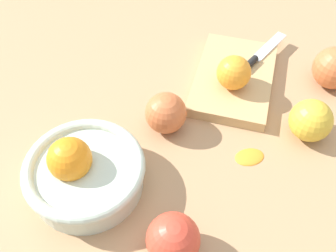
{
  "coord_description": "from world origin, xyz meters",
  "views": [
    {
      "loc": [
        -0.44,
        -0.12,
        0.56
      ],
      "look_at": [
        -0.06,
        0.07,
        0.04
      ],
      "focal_mm": 42.44,
      "sensor_mm": 36.0,
      "label": 1
    }
  ],
  "objects_px": {
    "orange_on_board": "(234,73)",
    "apple_front_right": "(311,120)",
    "apple_mid_left": "(173,239)",
    "apple_back_left": "(166,113)",
    "cutting_board": "(234,79)",
    "apple_front_right_2": "(334,68)",
    "bowl": "(84,172)",
    "knife": "(258,56)"
  },
  "relations": [
    {
      "from": "apple_back_left",
      "to": "bowl",
      "type": "bearing_deg",
      "value": 159.5
    },
    {
      "from": "orange_on_board",
      "to": "apple_mid_left",
      "type": "distance_m",
      "value": 0.34
    },
    {
      "from": "bowl",
      "to": "apple_mid_left",
      "type": "bearing_deg",
      "value": -102.76
    },
    {
      "from": "apple_front_right_2",
      "to": "apple_back_left",
      "type": "distance_m",
      "value": 0.34
    },
    {
      "from": "bowl",
      "to": "apple_front_right_2",
      "type": "distance_m",
      "value": 0.51
    },
    {
      "from": "apple_front_right",
      "to": "apple_front_right_2",
      "type": "height_order",
      "value": "apple_front_right_2"
    },
    {
      "from": "apple_mid_left",
      "to": "apple_front_right",
      "type": "relative_size",
      "value": 1.02
    },
    {
      "from": "orange_on_board",
      "to": "apple_back_left",
      "type": "distance_m",
      "value": 0.15
    },
    {
      "from": "cutting_board",
      "to": "apple_front_right_2",
      "type": "distance_m",
      "value": 0.19
    },
    {
      "from": "apple_mid_left",
      "to": "apple_front_right_2",
      "type": "distance_m",
      "value": 0.47
    },
    {
      "from": "bowl",
      "to": "apple_mid_left",
      "type": "height_order",
      "value": "bowl"
    },
    {
      "from": "apple_mid_left",
      "to": "apple_back_left",
      "type": "bearing_deg",
      "value": 28.61
    },
    {
      "from": "orange_on_board",
      "to": "apple_mid_left",
      "type": "height_order",
      "value": "orange_on_board"
    },
    {
      "from": "orange_on_board",
      "to": "apple_front_right",
      "type": "bearing_deg",
      "value": -103.08
    },
    {
      "from": "bowl",
      "to": "orange_on_board",
      "type": "distance_m",
      "value": 0.33
    },
    {
      "from": "cutting_board",
      "to": "apple_back_left",
      "type": "distance_m",
      "value": 0.18
    },
    {
      "from": "bowl",
      "to": "knife",
      "type": "bearing_deg",
      "value": -22.12
    },
    {
      "from": "bowl",
      "to": "cutting_board",
      "type": "xyz_separation_m",
      "value": [
        0.33,
        -0.13,
        -0.02
      ]
    },
    {
      "from": "bowl",
      "to": "knife",
      "type": "relative_size",
      "value": 1.23
    },
    {
      "from": "apple_mid_left",
      "to": "apple_front_right",
      "type": "distance_m",
      "value": 0.32
    },
    {
      "from": "apple_front_right",
      "to": "bowl",
      "type": "bearing_deg",
      "value": 131.31
    },
    {
      "from": "bowl",
      "to": "apple_front_right_2",
      "type": "relative_size",
      "value": 2.32
    },
    {
      "from": "apple_mid_left",
      "to": "apple_front_right_2",
      "type": "height_order",
      "value": "apple_front_right_2"
    },
    {
      "from": "apple_front_right",
      "to": "apple_back_left",
      "type": "relative_size",
      "value": 1.01
    },
    {
      "from": "cutting_board",
      "to": "knife",
      "type": "xyz_separation_m",
      "value": [
        0.07,
        -0.03,
        0.02
      ]
    },
    {
      "from": "apple_front_right_2",
      "to": "apple_back_left",
      "type": "relative_size",
      "value": 1.11
    },
    {
      "from": "cutting_board",
      "to": "apple_front_right_2",
      "type": "relative_size",
      "value": 2.77
    },
    {
      "from": "cutting_board",
      "to": "apple_front_right",
      "type": "bearing_deg",
      "value": -112.54
    },
    {
      "from": "bowl",
      "to": "cutting_board",
      "type": "relative_size",
      "value": 0.84
    },
    {
      "from": "orange_on_board",
      "to": "apple_front_right",
      "type": "relative_size",
      "value": 0.86
    },
    {
      "from": "apple_mid_left",
      "to": "knife",
      "type": "bearing_deg",
      "value": 1.86
    },
    {
      "from": "apple_back_left",
      "to": "apple_mid_left",
      "type": "bearing_deg",
      "value": -151.39
    },
    {
      "from": "apple_mid_left",
      "to": "apple_front_right_2",
      "type": "xyz_separation_m",
      "value": [
        0.45,
        -0.13,
        0.0
      ]
    },
    {
      "from": "apple_front_right",
      "to": "apple_back_left",
      "type": "distance_m",
      "value": 0.25
    },
    {
      "from": "orange_on_board",
      "to": "cutting_board",
      "type": "bearing_deg",
      "value": 9.72
    },
    {
      "from": "orange_on_board",
      "to": "bowl",
      "type": "bearing_deg",
      "value": 154.85
    },
    {
      "from": "apple_front_right_2",
      "to": "apple_back_left",
      "type": "height_order",
      "value": "apple_front_right_2"
    },
    {
      "from": "apple_mid_left",
      "to": "orange_on_board",
      "type": "bearing_deg",
      "value": 5.97
    },
    {
      "from": "orange_on_board",
      "to": "apple_front_right_2",
      "type": "relative_size",
      "value": 0.79
    },
    {
      "from": "orange_on_board",
      "to": "apple_front_right_2",
      "type": "xyz_separation_m",
      "value": [
        0.11,
        -0.17,
        -0.01
      ]
    },
    {
      "from": "apple_front_right_2",
      "to": "apple_front_right",
      "type": "bearing_deg",
      "value": 176.3
    },
    {
      "from": "bowl",
      "to": "cutting_board",
      "type": "distance_m",
      "value": 0.35
    }
  ]
}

